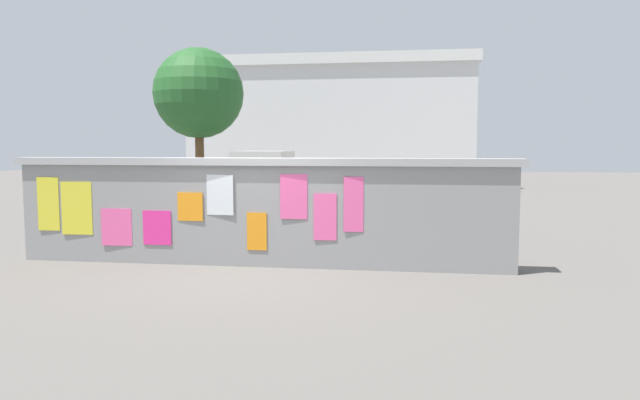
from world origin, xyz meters
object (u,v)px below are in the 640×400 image
object	(u,v)px
person_walking	(462,202)
tree_roadside	(199,94)
bicycle_near	(182,209)
auto_rickshaw_truck	(305,192)
motorcycle	(185,224)
bicycle_far	(376,235)
person_bystander	(465,189)

from	to	relation	value
person_walking	tree_roadside	xyz separation A→B (m)	(-8.06, 8.90, 2.76)
bicycle_near	auto_rickshaw_truck	bearing A→B (deg)	-11.00
motorcycle	bicycle_far	size ratio (longest dim) A/B	1.12
person_bystander	bicycle_near	bearing A→B (deg)	177.36
bicycle_far	motorcycle	bearing A→B (deg)	177.56
bicycle_near	tree_roadside	world-z (taller)	tree_roadside
bicycle_far	person_walking	bearing A→B (deg)	-1.53
bicycle_far	person_walking	size ratio (longest dim) A/B	1.05
motorcycle	tree_roadside	xyz separation A→B (m)	(-2.88, 8.71, 3.29)
bicycle_near	tree_roadside	distance (m)	6.47
person_bystander	tree_roadside	xyz separation A→B (m)	(-8.42, 5.63, 2.76)
person_walking	tree_roadside	bearing A→B (deg)	132.16
bicycle_near	person_walking	world-z (taller)	person_walking
auto_rickshaw_truck	bicycle_far	world-z (taller)	auto_rickshaw_truck
person_bystander	bicycle_far	bearing A→B (deg)	-119.78
person_bystander	tree_roadside	distance (m)	10.50
person_walking	person_bystander	bearing A→B (deg)	83.72
auto_rickshaw_truck	tree_roadside	distance (m)	8.12
motorcycle	person_bystander	distance (m)	6.36
motorcycle	person_walking	world-z (taller)	person_walking
motorcycle	person_bystander	xyz separation A→B (m)	(5.54, 3.08, 0.52)
tree_roadside	bicycle_far	bearing A→B (deg)	-53.45
auto_rickshaw_truck	bicycle_far	bearing A→B (deg)	-57.83
bicycle_near	tree_roadside	xyz separation A→B (m)	(-1.46, 5.31, 3.39)
auto_rickshaw_truck	motorcycle	xyz separation A→B (m)	(-1.86, -2.76, -0.44)
motorcycle	person_bystander	world-z (taller)	person_bystander
auto_rickshaw_truck	person_bystander	distance (m)	3.70
bicycle_far	person_bystander	bearing A→B (deg)	60.22
motorcycle	bicycle_near	world-z (taller)	bicycle_near
auto_rickshaw_truck	tree_roadside	world-z (taller)	tree_roadside
auto_rickshaw_truck	bicycle_near	bearing A→B (deg)	169.00
bicycle_far	person_bystander	world-z (taller)	person_bystander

